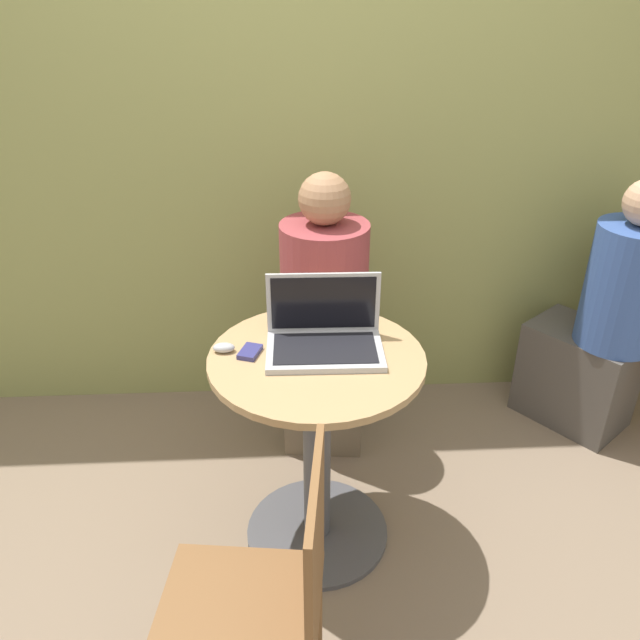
% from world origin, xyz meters
% --- Properties ---
extents(ground_plane, '(12.00, 12.00, 0.00)m').
position_xyz_m(ground_plane, '(0.00, 0.00, 0.00)').
color(ground_plane, '#7F6B56').
extents(back_wall, '(7.00, 0.05, 2.60)m').
position_xyz_m(back_wall, '(0.00, 0.96, 1.30)').
color(back_wall, '#939956').
rests_on(back_wall, ground_plane).
extents(round_table, '(0.69, 0.69, 0.77)m').
position_xyz_m(round_table, '(0.00, 0.00, 0.49)').
color(round_table, '#4C4C51').
rests_on(round_table, ground_plane).
extents(laptop, '(0.37, 0.24, 0.22)m').
position_xyz_m(laptop, '(0.03, 0.05, 0.82)').
color(laptop, '#B7B7BC').
rests_on(laptop, round_table).
extents(cell_phone, '(0.08, 0.10, 0.02)m').
position_xyz_m(cell_phone, '(-0.21, 0.02, 0.78)').
color(cell_phone, navy).
rests_on(cell_phone, round_table).
extents(computer_mouse, '(0.07, 0.04, 0.03)m').
position_xyz_m(computer_mouse, '(-0.29, 0.04, 0.79)').
color(computer_mouse, '#B2B2B7').
rests_on(computer_mouse, round_table).
extents(chair_empty, '(0.44, 0.44, 0.89)m').
position_xyz_m(chair_empty, '(-0.16, -0.66, 0.46)').
color(chair_empty, brown).
rests_on(chair_empty, ground_plane).
extents(person_seated, '(0.38, 0.55, 1.21)m').
position_xyz_m(person_seated, '(0.06, 0.60, 0.50)').
color(person_seated, brown).
rests_on(person_seated, ground_plane).
extents(person_background, '(0.52, 0.55, 1.16)m').
position_xyz_m(person_background, '(1.25, 0.60, 0.48)').
color(person_background, '#4C4742').
rests_on(person_background, ground_plane).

